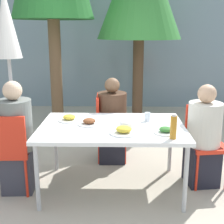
{
  "coord_description": "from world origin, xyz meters",
  "views": [
    {
      "loc": [
        0.06,
        -3.15,
        1.72
      ],
      "look_at": [
        0.0,
        0.0,
        0.88
      ],
      "focal_mm": 50.0,
      "sensor_mm": 36.0,
      "label": 1
    }
  ],
  "objects_px": {
    "chair_right": "(205,137)",
    "person_far": "(112,123)",
    "drinking_cup": "(147,117)",
    "closed_umbrella": "(7,35)",
    "bottle": "(173,127)",
    "person_right": "(203,139)",
    "chair_far": "(106,122)",
    "person_left": "(17,141)",
    "salad_bowl": "(128,123)",
    "chair_left": "(10,147)"
  },
  "relations": [
    {
      "from": "person_left",
      "to": "drinking_cup",
      "type": "height_order",
      "value": "person_left"
    },
    {
      "from": "salad_bowl",
      "to": "closed_umbrella",
      "type": "bearing_deg",
      "value": 153.31
    },
    {
      "from": "person_far",
      "to": "bottle",
      "type": "xyz_separation_m",
      "value": [
        0.59,
        -1.16,
        0.32
      ]
    },
    {
      "from": "chair_right",
      "to": "person_far",
      "type": "relative_size",
      "value": 0.79
    },
    {
      "from": "person_right",
      "to": "chair_far",
      "type": "height_order",
      "value": "person_right"
    },
    {
      "from": "chair_left",
      "to": "drinking_cup",
      "type": "height_order",
      "value": "chair_left"
    },
    {
      "from": "chair_left",
      "to": "person_far",
      "type": "relative_size",
      "value": 0.79
    },
    {
      "from": "chair_right",
      "to": "closed_umbrella",
      "type": "height_order",
      "value": "closed_umbrella"
    },
    {
      "from": "chair_right",
      "to": "person_far",
      "type": "distance_m",
      "value": 1.19
    },
    {
      "from": "person_right",
      "to": "chair_far",
      "type": "relative_size",
      "value": 1.29
    },
    {
      "from": "person_left",
      "to": "chair_left",
      "type": "bearing_deg",
      "value": -122.06
    },
    {
      "from": "person_right",
      "to": "chair_far",
      "type": "xyz_separation_m",
      "value": [
        -1.11,
        0.67,
        -0.01
      ]
    },
    {
      "from": "chair_left",
      "to": "person_far",
      "type": "bearing_deg",
      "value": 37.84
    },
    {
      "from": "person_right",
      "to": "closed_umbrella",
      "type": "xyz_separation_m",
      "value": [
        -2.31,
        0.57,
        1.12
      ]
    },
    {
      "from": "chair_left",
      "to": "bottle",
      "type": "distance_m",
      "value": 1.69
    },
    {
      "from": "person_right",
      "to": "bottle",
      "type": "xyz_separation_m",
      "value": [
        -0.44,
        -0.54,
        0.31
      ]
    },
    {
      "from": "drinking_cup",
      "to": "salad_bowl",
      "type": "xyz_separation_m",
      "value": [
        -0.22,
        -0.2,
        -0.02
      ]
    },
    {
      "from": "drinking_cup",
      "to": "chair_left",
      "type": "bearing_deg",
      "value": -167.76
    },
    {
      "from": "person_left",
      "to": "chair_far",
      "type": "bearing_deg",
      "value": 40.43
    },
    {
      "from": "chair_left",
      "to": "closed_umbrella",
      "type": "bearing_deg",
      "value": 102.6
    },
    {
      "from": "person_far",
      "to": "drinking_cup",
      "type": "height_order",
      "value": "person_far"
    },
    {
      "from": "chair_left",
      "to": "drinking_cup",
      "type": "bearing_deg",
      "value": 9.63
    },
    {
      "from": "bottle",
      "to": "salad_bowl",
      "type": "distance_m",
      "value": 0.57
    },
    {
      "from": "chair_right",
      "to": "closed_umbrella",
      "type": "distance_m",
      "value": 2.65
    },
    {
      "from": "chair_right",
      "to": "chair_far",
      "type": "bearing_deg",
      "value": -35.02
    },
    {
      "from": "person_right",
      "to": "chair_far",
      "type": "bearing_deg",
      "value": -39.18
    },
    {
      "from": "chair_right",
      "to": "bottle",
      "type": "bearing_deg",
      "value": 44.39
    },
    {
      "from": "person_right",
      "to": "person_far",
      "type": "xyz_separation_m",
      "value": [
        -1.03,
        0.62,
        -0.01
      ]
    },
    {
      "from": "person_far",
      "to": "drinking_cup",
      "type": "xyz_separation_m",
      "value": [
        0.4,
        -0.58,
        0.26
      ]
    },
    {
      "from": "person_right",
      "to": "closed_umbrella",
      "type": "bearing_deg",
      "value": -22.09
    },
    {
      "from": "chair_left",
      "to": "chair_right",
      "type": "height_order",
      "value": "same"
    },
    {
      "from": "closed_umbrella",
      "to": "salad_bowl",
      "type": "xyz_separation_m",
      "value": [
        1.46,
        -0.73,
        -0.89
      ]
    },
    {
      "from": "chair_left",
      "to": "chair_right",
      "type": "bearing_deg",
      "value": 7.02
    },
    {
      "from": "closed_umbrella",
      "to": "person_far",
      "type": "bearing_deg",
      "value": 2.04
    },
    {
      "from": "person_right",
      "to": "person_far",
      "type": "distance_m",
      "value": 1.2
    },
    {
      "from": "person_left",
      "to": "chair_right",
      "type": "bearing_deg",
      "value": 5.02
    },
    {
      "from": "person_far",
      "to": "closed_umbrella",
      "type": "bearing_deg",
      "value": -88.98
    },
    {
      "from": "chair_right",
      "to": "bottle",
      "type": "xyz_separation_m",
      "value": [
        -0.48,
        -0.62,
        0.32
      ]
    },
    {
      "from": "drinking_cup",
      "to": "closed_umbrella",
      "type": "bearing_deg",
      "value": 162.41
    },
    {
      "from": "chair_left",
      "to": "drinking_cup",
      "type": "xyz_separation_m",
      "value": [
        1.45,
        0.31,
        0.25
      ]
    },
    {
      "from": "bottle",
      "to": "drinking_cup",
      "type": "height_order",
      "value": "bottle"
    },
    {
      "from": "bottle",
      "to": "chair_left",
      "type": "bearing_deg",
      "value": 170.86
    },
    {
      "from": "person_far",
      "to": "chair_left",
      "type": "bearing_deg",
      "value": -50.58
    },
    {
      "from": "chair_right",
      "to": "salad_bowl",
      "type": "height_order",
      "value": "chair_right"
    },
    {
      "from": "person_right",
      "to": "chair_left",
      "type": "bearing_deg",
      "value": -0.62
    },
    {
      "from": "person_left",
      "to": "salad_bowl",
      "type": "height_order",
      "value": "person_left"
    },
    {
      "from": "salad_bowl",
      "to": "person_right",
      "type": "bearing_deg",
      "value": 10.46
    },
    {
      "from": "closed_umbrella",
      "to": "salad_bowl",
      "type": "distance_m",
      "value": 1.86
    },
    {
      "from": "chair_right",
      "to": "person_right",
      "type": "relative_size",
      "value": 0.77
    },
    {
      "from": "person_left",
      "to": "person_far",
      "type": "relative_size",
      "value": 1.08
    }
  ]
}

